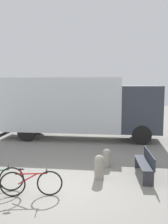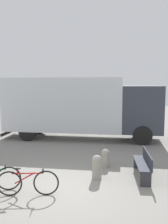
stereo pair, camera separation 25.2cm
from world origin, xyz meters
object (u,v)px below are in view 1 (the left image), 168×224
delivery_truck (78,106)px  bollard_near_bench (99,166)px  park_bench (146,162)px  bicycle_middle (31,183)px  bollard_far_bench (107,157)px

delivery_truck → bollard_near_bench: 6.37m
park_bench → bicycle_middle: bearing=116.4°
bicycle_middle → park_bench: bearing=19.2°
park_bench → bollard_near_bench: bearing=101.6°
delivery_truck → park_bench: 6.55m
delivery_truck → bicycle_middle: delivery_truck is taller
park_bench → bollard_far_bench: bearing=55.4°
bollard_near_bench → bicycle_middle: bearing=-135.6°
bicycle_middle → bollard_far_bench: bicycle_middle is taller
delivery_truck → park_bench: (3.55, -5.32, -1.43)m
park_bench → bollard_near_bench: (-1.53, -0.54, -0.05)m
delivery_truck → park_bench: delivery_truck is taller
delivery_truck → bollard_near_bench: bearing=-75.0°
bicycle_middle → bollard_far_bench: bearing=42.9°
bollard_near_bench → park_bench: bearing=19.6°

